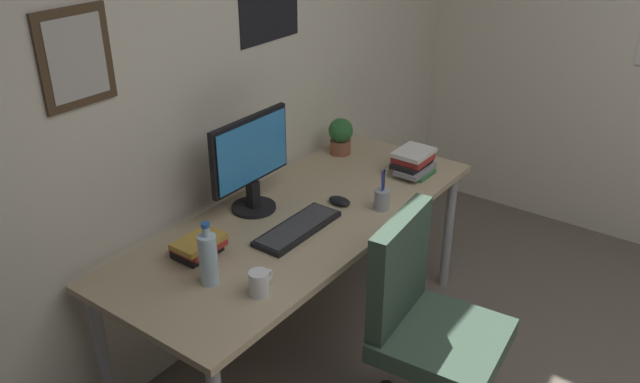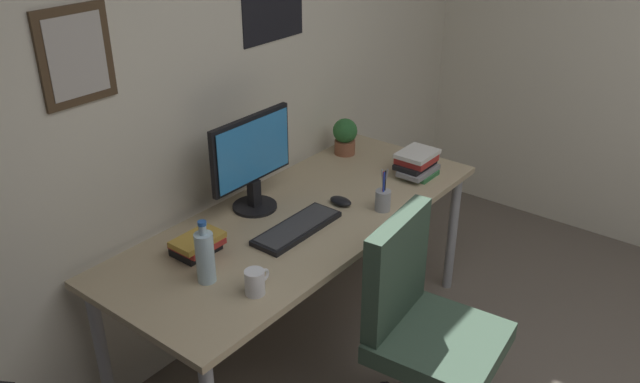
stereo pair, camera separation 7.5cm
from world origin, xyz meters
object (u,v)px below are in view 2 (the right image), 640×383
office_chair (422,322)px  monitor (252,159)px  keyboard (297,228)px  coffee_mug_near (255,282)px  book_stack_left (417,163)px  pen_cup (383,199)px  computer_mouse (341,201)px  potted_plant (345,135)px  book_stack_right (197,244)px  water_bottle (205,256)px

office_chair → monitor: bearing=88.8°
keyboard → office_chair: bearing=-88.2°
coffee_mug_near → book_stack_left: size_ratio=0.50×
monitor → pen_cup: bearing=-53.9°
monitor → pen_cup: monitor is taller
keyboard → computer_mouse: bearing=-1.3°
monitor → keyboard: size_ratio=1.07×
monitor → computer_mouse: 0.45m
monitor → potted_plant: bearing=3.2°
book_stack_right → keyboard: bearing=-27.5°
water_bottle → pen_cup: water_bottle is taller
computer_mouse → book_stack_left: (0.48, -0.11, 0.05)m
office_chair → book_stack_right: size_ratio=4.76×
book_stack_left → keyboard: bearing=171.5°
keyboard → book_stack_right: book_stack_right is taller
computer_mouse → book_stack_right: bearing=163.2°
coffee_mug_near → book_stack_right: size_ratio=0.56×
pen_cup → office_chair: bearing=-129.9°
office_chair → coffee_mug_near: size_ratio=8.52×
potted_plant → book_stack_left: bearing=-89.9°
office_chair → water_bottle: (-0.51, 0.64, 0.30)m
office_chair → potted_plant: (0.76, 0.93, 0.30)m
coffee_mug_near → office_chair: bearing=-44.1°
keyboard → book_stack_left: size_ratio=1.93×
computer_mouse → water_bottle: size_ratio=0.44×
potted_plant → book_stack_left: potted_plant is taller
potted_plant → book_stack_left: (0.00, -0.44, -0.04)m
office_chair → computer_mouse: bearing=65.1°
book_stack_right → coffee_mug_near: bearing=-98.3°
water_bottle → pen_cup: (0.87, -0.21, -0.05)m
office_chair → keyboard: office_chair is taller
keyboard → book_stack_right: 0.43m
coffee_mug_near → water_bottle: bearing=105.4°
potted_plant → book_stack_right: bearing=-173.8°
potted_plant → pen_cup: 0.65m
water_bottle → pen_cup: 0.89m
potted_plant → pen_cup: size_ratio=0.98×
water_bottle → potted_plant: (1.27, 0.30, -0.00)m
keyboard → book_stack_right: size_ratio=2.15×
monitor → water_bottle: monitor is taller
pen_cup → book_stack_left: bearing=9.2°
book_stack_right → potted_plant: bearing=6.2°
monitor → water_bottle: (-0.53, -0.26, -0.13)m
keyboard → coffee_mug_near: size_ratio=3.85×
keyboard → potted_plant: 0.85m
potted_plant → office_chair: bearing=-129.2°
monitor → book_stack_left: size_ratio=2.07×
computer_mouse → water_bottle: water_bottle is taller
keyboard → potted_plant: potted_plant is taller
keyboard → book_stack_left: book_stack_left is taller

